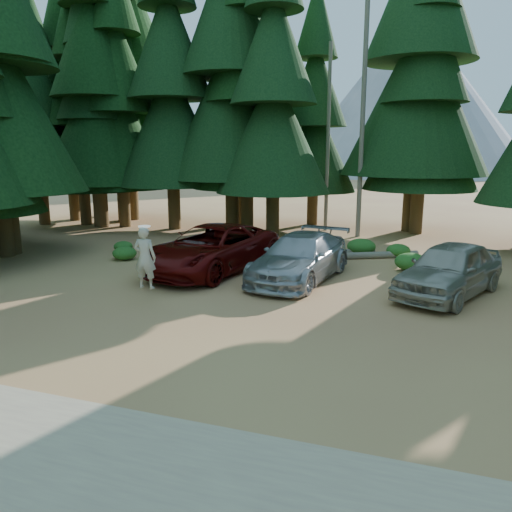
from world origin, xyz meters
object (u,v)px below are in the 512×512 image
at_px(log_left, 334,253).
at_px(log_right, 367,255).
at_px(frisbee_player, 145,257).
at_px(silver_minivan_right, 450,269).
at_px(silver_minivan_center, 300,257).
at_px(red_pickup, 212,249).
at_px(log_mid, 286,244).

height_order(log_left, log_right, log_right).
relative_size(frisbee_player, log_left, 0.51).
relative_size(frisbee_player, log_right, 0.43).
bearing_deg(silver_minivan_right, log_right, 146.99).
bearing_deg(silver_minivan_center, log_right, 74.86).
bearing_deg(log_right, log_left, 148.74).
bearing_deg(frisbee_player, log_right, -130.11).
distance_m(red_pickup, frisbee_player, 4.03).
xyz_separation_m(silver_minivan_center, silver_minivan_right, (4.86, -0.38, 0.04)).
bearing_deg(red_pickup, frisbee_player, -84.76).
height_order(frisbee_player, log_right, frisbee_player).
bearing_deg(log_left, frisbee_player, -150.28).
xyz_separation_m(silver_minivan_right, log_mid, (-6.89, 5.96, -0.69)).
xyz_separation_m(red_pickup, log_right, (5.24, 4.10, -0.72)).
distance_m(log_mid, log_right, 4.11).
relative_size(red_pickup, silver_minivan_center, 1.14).
distance_m(red_pickup, silver_minivan_center, 3.39).
relative_size(silver_minivan_center, silver_minivan_right, 1.12).
distance_m(silver_minivan_right, log_mid, 9.13).
xyz_separation_m(log_left, log_mid, (-2.48, 1.25, 0.01)).
distance_m(silver_minivan_center, log_left, 4.40).
bearing_deg(silver_minivan_center, silver_minivan_right, 4.10).
distance_m(red_pickup, silver_minivan_right, 8.26).
bearing_deg(log_mid, silver_minivan_center, -38.45).
distance_m(red_pickup, log_right, 6.70).
xyz_separation_m(log_left, log_right, (1.41, -0.10, 0.01)).
distance_m(silver_minivan_right, frisbee_player, 9.35).
height_order(red_pickup, silver_minivan_center, red_pickup).
bearing_deg(log_left, silver_minivan_right, -79.68).
height_order(silver_minivan_center, frisbee_player, frisbee_player).
xyz_separation_m(log_mid, log_right, (3.89, -1.35, -0.01)).
xyz_separation_m(red_pickup, frisbee_player, (-0.42, -3.98, 0.46)).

